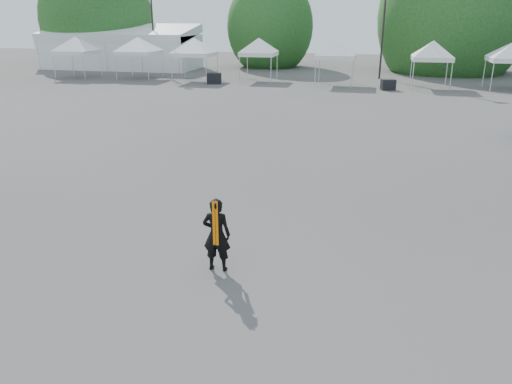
# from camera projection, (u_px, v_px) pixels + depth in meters

# --- Properties ---
(ground) EXTENTS (120.00, 120.00, 0.00)m
(ground) POSITION_uv_depth(u_px,v_px,m) (261.00, 220.00, 13.00)
(ground) COLOR #474442
(ground) RESTS_ON ground
(marquee) EXTENTS (15.00, 6.25, 4.23)m
(marquee) POSITION_uv_depth(u_px,v_px,m) (121.00, 48.00, 49.16)
(marquee) COLOR white
(marquee) RESTS_ON ground
(light_pole_west) EXTENTS (0.60, 0.25, 10.30)m
(light_pole_west) POSITION_uv_depth(u_px,v_px,m) (152.00, 7.00, 46.11)
(light_pole_west) COLOR black
(light_pole_west) RESTS_ON ground
(light_pole_east) EXTENTS (0.60, 0.25, 9.80)m
(light_pole_east) POSITION_uv_depth(u_px,v_px,m) (385.00, 9.00, 39.86)
(light_pole_east) COLOR black
(light_pole_east) RESTS_ON ground
(tree_far_w) EXTENTS (4.80, 4.80, 7.30)m
(tree_far_w) POSITION_uv_depth(u_px,v_px,m) (97.00, 20.00, 51.90)
(tree_far_w) COLOR #382314
(tree_far_w) RESTS_ON ground
(tree_mid_w) EXTENTS (4.16, 4.16, 6.33)m
(tree_mid_w) POSITION_uv_depth(u_px,v_px,m) (270.00, 27.00, 50.09)
(tree_mid_w) COLOR #382314
(tree_mid_w) RESTS_ON ground
(tree_mid_e) EXTENTS (5.12, 5.12, 7.79)m
(tree_mid_e) POSITION_uv_depth(u_px,v_px,m) (451.00, 17.00, 45.23)
(tree_mid_e) COLOR #382314
(tree_mid_e) RESTS_ON ground
(tent_a) EXTENTS (4.14, 4.14, 3.88)m
(tent_a) POSITION_uv_depth(u_px,v_px,m) (75.00, 40.00, 41.47)
(tent_a) COLOR silver
(tent_a) RESTS_ON ground
(tent_b) EXTENTS (4.32, 4.32, 3.88)m
(tent_b) POSITION_uv_depth(u_px,v_px,m) (138.00, 40.00, 41.02)
(tent_b) COLOR silver
(tent_b) RESTS_ON ground
(tent_c) EXTENTS (4.34, 4.34, 3.88)m
(tent_c) POSITION_uv_depth(u_px,v_px,m) (194.00, 41.00, 39.48)
(tent_c) COLOR silver
(tent_c) RESTS_ON ground
(tent_d) EXTENTS (3.88, 3.88, 3.88)m
(tent_d) POSITION_uv_depth(u_px,v_px,m) (259.00, 41.00, 39.72)
(tent_d) COLOR silver
(tent_d) RESTS_ON ground
(tent_e) EXTENTS (4.09, 4.09, 3.88)m
(tent_e) POSITION_uv_depth(u_px,v_px,m) (336.00, 43.00, 37.09)
(tent_e) COLOR silver
(tent_e) RESTS_ON ground
(tent_f) EXTENTS (3.91, 3.91, 3.88)m
(tent_f) POSITION_uv_depth(u_px,v_px,m) (434.00, 44.00, 35.51)
(tent_f) COLOR silver
(tent_f) RESTS_ON ground
(man) EXTENTS (0.60, 0.41, 1.59)m
(man) POSITION_uv_depth(u_px,v_px,m) (217.00, 235.00, 10.24)
(man) COLOR black
(man) RESTS_ON ground
(crate_west) EXTENTS (1.15, 0.96, 0.80)m
(crate_west) POSITION_uv_depth(u_px,v_px,m) (214.00, 78.00, 38.59)
(crate_west) COLOR black
(crate_west) RESTS_ON ground
(crate_mid) EXTENTS (1.11, 0.96, 0.74)m
(crate_mid) POSITION_uv_depth(u_px,v_px,m) (388.00, 85.00, 35.38)
(crate_mid) COLOR black
(crate_mid) RESTS_ON ground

